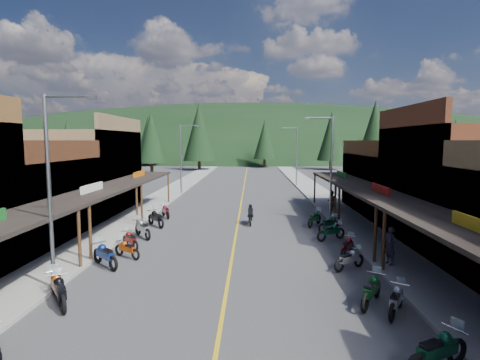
# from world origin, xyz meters

# --- Properties ---
(ground) EXTENTS (220.00, 220.00, 0.00)m
(ground) POSITION_xyz_m (0.00, 0.00, 0.00)
(ground) COLOR #38383A
(ground) RESTS_ON ground
(centerline) EXTENTS (0.15, 90.00, 0.01)m
(centerline) POSITION_xyz_m (0.00, 20.00, 0.01)
(centerline) COLOR gold
(centerline) RESTS_ON ground
(sidewalk_west) EXTENTS (3.40, 94.00, 0.15)m
(sidewalk_west) POSITION_xyz_m (-8.70, 20.00, 0.07)
(sidewalk_west) COLOR gray
(sidewalk_west) RESTS_ON ground
(sidewalk_east) EXTENTS (3.40, 94.00, 0.15)m
(sidewalk_east) POSITION_xyz_m (8.70, 20.00, 0.07)
(sidewalk_east) COLOR gray
(sidewalk_east) RESTS_ON ground
(shop_west_2) EXTENTS (10.90, 9.00, 6.20)m
(shop_west_2) POSITION_xyz_m (-13.75, 1.70, 2.53)
(shop_west_2) COLOR #3F2111
(shop_west_2) RESTS_ON ground
(shop_west_3) EXTENTS (10.90, 10.20, 8.20)m
(shop_west_3) POSITION_xyz_m (-13.78, 11.30, 3.52)
(shop_west_3) COLOR brown
(shop_west_3) RESTS_ON ground
(shop_east_2) EXTENTS (10.90, 9.00, 8.20)m
(shop_east_2) POSITION_xyz_m (13.78, 1.70, 3.52)
(shop_east_2) COLOR #562B19
(shop_east_2) RESTS_ON ground
(shop_east_3) EXTENTS (10.90, 10.20, 6.20)m
(shop_east_3) POSITION_xyz_m (13.75, 11.30, 2.53)
(shop_east_3) COLOR #4C2D16
(shop_east_3) RESTS_ON ground
(streetlight_0) EXTENTS (2.16, 0.18, 8.00)m
(streetlight_0) POSITION_xyz_m (-6.95, -6.00, 4.46)
(streetlight_0) COLOR gray
(streetlight_0) RESTS_ON ground
(streetlight_1) EXTENTS (2.16, 0.18, 8.00)m
(streetlight_1) POSITION_xyz_m (-6.95, 22.00, 4.46)
(streetlight_1) COLOR gray
(streetlight_1) RESTS_ON ground
(streetlight_2) EXTENTS (2.16, 0.18, 8.00)m
(streetlight_2) POSITION_xyz_m (6.95, 8.00, 4.46)
(streetlight_2) COLOR gray
(streetlight_2) RESTS_ON ground
(streetlight_3) EXTENTS (2.16, 0.18, 8.00)m
(streetlight_3) POSITION_xyz_m (6.95, 30.00, 4.46)
(streetlight_3) COLOR gray
(streetlight_3) RESTS_ON ground
(ridge_hill) EXTENTS (310.00, 140.00, 60.00)m
(ridge_hill) POSITION_xyz_m (0.00, 135.00, 0.00)
(ridge_hill) COLOR black
(ridge_hill) RESTS_ON ground
(pine_0) EXTENTS (5.04, 5.04, 11.00)m
(pine_0) POSITION_xyz_m (-40.00, 62.00, 6.48)
(pine_0) COLOR black
(pine_0) RESTS_ON ground
(pine_1) EXTENTS (5.88, 5.88, 12.50)m
(pine_1) POSITION_xyz_m (-24.00, 70.00, 7.24)
(pine_1) COLOR black
(pine_1) RESTS_ON ground
(pine_2) EXTENTS (6.72, 6.72, 14.00)m
(pine_2) POSITION_xyz_m (-10.00, 58.00, 7.99)
(pine_2) COLOR black
(pine_2) RESTS_ON ground
(pine_3) EXTENTS (5.04, 5.04, 11.00)m
(pine_3) POSITION_xyz_m (4.00, 66.00, 6.48)
(pine_3) COLOR black
(pine_3) RESTS_ON ground
(pine_4) EXTENTS (5.88, 5.88, 12.50)m
(pine_4) POSITION_xyz_m (18.00, 60.00, 7.24)
(pine_4) COLOR black
(pine_4) RESTS_ON ground
(pine_5) EXTENTS (6.72, 6.72, 14.00)m
(pine_5) POSITION_xyz_m (34.00, 72.00, 7.99)
(pine_5) COLOR black
(pine_5) RESTS_ON ground
(pine_6) EXTENTS (5.04, 5.04, 11.00)m
(pine_6) POSITION_xyz_m (46.00, 64.00, 6.48)
(pine_6) COLOR black
(pine_6) RESTS_ON ground
(pine_7) EXTENTS (5.88, 5.88, 12.50)m
(pine_7) POSITION_xyz_m (-32.00, 76.00, 7.24)
(pine_7) COLOR black
(pine_7) RESTS_ON ground
(pine_8) EXTENTS (4.48, 4.48, 10.00)m
(pine_8) POSITION_xyz_m (-22.00, 40.00, 5.98)
(pine_8) COLOR black
(pine_8) RESTS_ON ground
(pine_9) EXTENTS (4.93, 4.93, 10.80)m
(pine_9) POSITION_xyz_m (24.00, 45.00, 6.38)
(pine_9) COLOR black
(pine_9) RESTS_ON ground
(pine_10) EXTENTS (5.38, 5.38, 11.60)m
(pine_10) POSITION_xyz_m (-18.00, 50.00, 6.78)
(pine_10) COLOR black
(pine_10) RESTS_ON ground
(pine_11) EXTENTS (5.82, 5.82, 12.40)m
(pine_11) POSITION_xyz_m (20.00, 38.00, 7.19)
(pine_11) COLOR black
(pine_11) RESTS_ON ground
(bike_west_4) EXTENTS (1.83, 2.20, 1.24)m
(bike_west_4) POSITION_xyz_m (-6.11, -7.39, 0.62)
(bike_west_4) COLOR black
(bike_west_4) RESTS_ON ground
(bike_west_5) EXTENTS (1.89, 2.18, 1.24)m
(bike_west_5) POSITION_xyz_m (-6.43, -6.98, 0.62)
(bike_west_5) COLOR #B2440C
(bike_west_5) RESTS_ON ground
(bike_west_6) EXTENTS (2.25, 2.17, 1.34)m
(bike_west_6) POSITION_xyz_m (-6.13, -3.05, 0.67)
(bike_west_6) COLOR navy
(bike_west_6) RESTS_ON ground
(bike_west_7) EXTENTS (1.91, 1.55, 1.07)m
(bike_west_7) POSITION_xyz_m (-5.53, -1.59, 0.54)
(bike_west_7) COLOR #B5450C
(bike_west_7) RESTS_ON ground
(bike_west_8) EXTENTS (1.80, 1.96, 1.14)m
(bike_west_8) POSITION_xyz_m (-5.92, 0.12, 0.57)
(bike_west_8) COLOR maroon
(bike_west_8) RESTS_ON ground
(bike_west_9) EXTENTS (2.02, 2.30, 1.32)m
(bike_west_9) POSITION_xyz_m (-5.92, 2.55, 0.66)
(bike_west_9) COLOR gray
(bike_west_9) RESTS_ON ground
(bike_west_10) EXTENTS (2.09, 2.31, 1.34)m
(bike_west_10) POSITION_xyz_m (-5.89, 5.74, 0.67)
(bike_west_10) COLOR black
(bike_west_10) RESTS_ON ground
(bike_west_11) EXTENTS (1.53, 2.12, 1.16)m
(bike_west_11) POSITION_xyz_m (-5.89, 8.84, 0.58)
(bike_west_11) COLOR maroon
(bike_west_11) RESTS_ON ground
(bike_east_3) EXTENTS (2.38, 1.76, 1.31)m
(bike_east_3) POSITION_xyz_m (5.99, -11.06, 0.66)
(bike_east_3) COLOR #0B3B22
(bike_east_3) RESTS_ON ground
(bike_east_4) EXTENTS (1.60, 2.03, 1.13)m
(bike_east_4) POSITION_xyz_m (6.20, -7.64, 0.56)
(bike_east_4) COLOR #A3A4A8
(bike_east_4) RESTS_ON ground
(bike_east_5) EXTENTS (1.82, 2.26, 1.27)m
(bike_east_5) POSITION_xyz_m (5.55, -6.91, 0.63)
(bike_east_5) COLOR #0D4116
(bike_east_5) RESTS_ON ground
(bike_east_6) EXTENTS (1.97, 1.66, 1.12)m
(bike_east_6) POSITION_xyz_m (5.73, -3.03, 0.56)
(bike_east_6) COLOR gray
(bike_east_6) RESTS_ON ground
(bike_east_7) EXTENTS (1.61, 2.06, 1.14)m
(bike_east_7) POSITION_xyz_m (6.20, -0.85, 0.57)
(bike_east_7) COLOR maroon
(bike_east_7) RESTS_ON ground
(bike_east_8) EXTENTS (2.17, 1.62, 1.20)m
(bike_east_8) POSITION_xyz_m (5.98, 2.32, 0.60)
(bike_east_8) COLOR #0D4426
(bike_east_8) RESTS_ON ground
(bike_east_9) EXTENTS (1.94, 1.81, 1.14)m
(bike_east_9) POSITION_xyz_m (6.29, 4.68, 0.57)
(bike_east_9) COLOR #0E462D
(bike_east_9) RESTS_ON ground
(bike_east_10) EXTENTS (1.77, 2.28, 1.27)m
(bike_east_10) POSITION_xyz_m (5.61, 6.22, 0.63)
(bike_east_10) COLOR #0C3F1E
(bike_east_10) RESTS_ON ground
(rider_on_bike) EXTENTS (0.69, 2.06, 1.57)m
(rider_on_bike) POSITION_xyz_m (0.95, 6.58, 0.63)
(rider_on_bike) COLOR black
(rider_on_bike) RESTS_ON ground
(pedestrian_east_a) EXTENTS (0.64, 0.79, 1.89)m
(pedestrian_east_a) POSITION_xyz_m (7.79, -2.65, 1.09)
(pedestrian_east_a) COLOR #2A2233
(pedestrian_east_a) RESTS_ON sidewalk_east
(pedestrian_east_b) EXTENTS (0.99, 0.95, 1.80)m
(pedestrian_east_b) POSITION_xyz_m (7.86, 11.26, 1.05)
(pedestrian_east_b) COLOR #4C3F2F
(pedestrian_east_b) RESTS_ON sidewalk_east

